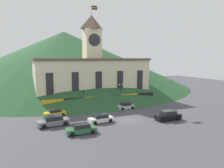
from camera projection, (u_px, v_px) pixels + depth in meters
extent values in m
plane|color=#424247|center=(127.00, 120.00, 41.32)|extent=(160.00, 160.00, 0.00)
cube|color=beige|center=(92.00, 81.00, 59.39)|extent=(29.91, 9.98, 10.93)
cube|color=brown|center=(92.00, 59.00, 58.70)|extent=(30.51, 10.58, 0.60)
cube|color=beige|center=(92.00, 44.00, 58.22)|extent=(4.19, 4.19, 7.61)
pyramid|color=brown|center=(92.00, 22.00, 57.55)|extent=(4.61, 4.61, 3.77)
cylinder|color=#2D2D33|center=(95.00, 40.00, 56.15)|extent=(3.18, 0.12, 3.18)
cube|color=black|center=(94.00, 42.00, 56.04)|extent=(0.67, 0.06, 1.21)
cylinder|color=#B2B2B7|center=(92.00, 10.00, 57.18)|extent=(0.10, 0.10, 2.40)
cube|color=black|center=(94.00, 8.00, 57.42)|extent=(1.60, 0.06, 1.00)
cube|color=gold|center=(94.00, 8.00, 57.39)|extent=(1.60, 0.04, 0.28)
cube|color=#232328|center=(50.00, 86.00, 50.03)|extent=(1.64, 0.16, 6.01)
cube|color=#232328|center=(75.00, 85.00, 52.42)|extent=(1.64, 0.16, 6.01)
cube|color=#232328|center=(99.00, 83.00, 54.80)|extent=(1.64, 0.16, 6.01)
cube|color=#232328|center=(120.00, 82.00, 57.18)|extent=(1.64, 0.16, 6.01)
cube|color=#232328|center=(140.00, 81.00, 59.57)|extent=(1.64, 0.16, 6.01)
cube|color=gold|center=(53.00, 105.00, 47.79)|extent=(4.73, 0.12, 2.57)
cube|color=black|center=(74.00, 104.00, 49.67)|extent=(4.73, 0.12, 2.57)
cube|color=gold|center=(94.00, 102.00, 51.56)|extent=(4.73, 0.12, 2.57)
cube|color=black|center=(112.00, 100.00, 53.45)|extent=(4.73, 0.12, 2.57)
cube|color=gold|center=(129.00, 99.00, 55.33)|extent=(4.73, 0.12, 2.57)
cube|color=black|center=(145.00, 98.00, 57.22)|extent=(4.73, 0.12, 2.57)
cone|color=#234C28|center=(64.00, 59.00, 92.29)|extent=(102.18, 102.18, 22.58)
cylinder|color=black|center=(84.00, 98.00, 51.80)|extent=(0.14, 0.14, 4.13)
cube|color=black|center=(83.00, 90.00, 51.58)|extent=(0.90, 0.08, 0.08)
sphere|color=white|center=(82.00, 90.00, 51.38)|extent=(0.36, 0.36, 0.36)
sphere|color=white|center=(85.00, 90.00, 51.74)|extent=(0.36, 0.36, 0.36)
cylinder|color=black|center=(121.00, 94.00, 55.71)|extent=(0.14, 0.14, 4.83)
cube|color=black|center=(121.00, 85.00, 55.44)|extent=(0.90, 0.08, 0.08)
sphere|color=white|center=(119.00, 85.00, 55.24)|extent=(0.36, 0.36, 0.36)
sphere|color=white|center=(123.00, 85.00, 55.59)|extent=(0.36, 0.36, 0.36)
cube|color=#2D663D|center=(81.00, 130.00, 33.62)|extent=(4.66, 1.95, 0.77)
cube|color=#1E2328|center=(81.00, 126.00, 33.54)|extent=(2.58, 1.74, 0.63)
cylinder|color=black|center=(72.00, 135.00, 32.24)|extent=(0.69, 0.35, 0.68)
cylinder|color=black|center=(70.00, 131.00, 33.90)|extent=(0.69, 0.35, 0.68)
cylinder|color=black|center=(93.00, 132.00, 33.39)|extent=(0.69, 0.35, 0.68)
cylinder|color=black|center=(90.00, 128.00, 35.05)|extent=(0.69, 0.35, 0.68)
cube|color=black|center=(168.00, 117.00, 41.02)|extent=(4.91, 2.02, 0.89)
cube|color=#1E2328|center=(168.00, 112.00, 40.92)|extent=(2.70, 1.85, 0.73)
cylinder|color=black|center=(172.00, 116.00, 42.61)|extent=(0.79, 0.36, 0.79)
cylinder|color=black|center=(179.00, 118.00, 40.79)|extent=(0.79, 0.36, 0.79)
cylinder|color=black|center=(157.00, 118.00, 41.30)|extent=(0.79, 0.36, 0.79)
cylinder|color=black|center=(164.00, 120.00, 39.48)|extent=(0.79, 0.36, 0.79)
cube|color=white|center=(101.00, 119.00, 39.52)|extent=(4.63, 2.16, 0.74)
cube|color=#1E2328|center=(101.00, 116.00, 39.44)|extent=(2.60, 1.85, 0.61)
cylinder|color=black|center=(106.00, 118.00, 41.05)|extent=(0.68, 0.38, 0.66)
cylinder|color=black|center=(110.00, 121.00, 39.48)|extent=(0.68, 0.38, 0.66)
cylinder|color=black|center=(91.00, 120.00, 39.61)|extent=(0.68, 0.38, 0.66)
cylinder|color=black|center=(95.00, 123.00, 38.04)|extent=(0.68, 0.38, 0.66)
cube|color=slate|center=(53.00, 122.00, 37.51)|extent=(5.47, 2.52, 0.87)
cube|color=#1E2328|center=(53.00, 118.00, 37.42)|extent=(3.08, 2.12, 0.71)
cylinder|color=black|center=(62.00, 121.00, 39.28)|extent=(0.80, 0.44, 0.77)
cylinder|color=black|center=(65.00, 123.00, 37.55)|extent=(0.80, 0.44, 0.77)
cylinder|color=black|center=(42.00, 124.00, 37.53)|extent=(0.80, 0.44, 0.77)
cylinder|color=black|center=(44.00, 127.00, 35.80)|extent=(0.80, 0.44, 0.77)
cube|color=#B7B7BC|center=(126.00, 107.00, 49.89)|extent=(3.99, 1.92, 0.74)
cube|color=#1E2328|center=(126.00, 104.00, 49.81)|extent=(2.23, 1.69, 0.61)
cylinder|color=black|center=(129.00, 106.00, 51.26)|extent=(0.68, 0.34, 0.66)
cylinder|color=black|center=(133.00, 108.00, 49.76)|extent=(0.68, 0.34, 0.66)
cylinder|color=black|center=(119.00, 107.00, 50.07)|extent=(0.68, 0.34, 0.66)
cylinder|color=black|center=(123.00, 109.00, 48.56)|extent=(0.68, 0.34, 0.66)
cube|color=yellow|center=(55.00, 114.00, 43.95)|extent=(4.33, 2.13, 0.67)
cube|color=#1E2328|center=(55.00, 111.00, 43.88)|extent=(2.44, 1.84, 0.55)
cylinder|color=black|center=(61.00, 113.00, 45.43)|extent=(0.62, 0.37, 0.59)
cylinder|color=black|center=(63.00, 115.00, 43.85)|extent=(0.62, 0.37, 0.59)
cylinder|color=black|center=(47.00, 114.00, 44.08)|extent=(0.62, 0.37, 0.59)
cylinder|color=black|center=(49.00, 116.00, 42.51)|extent=(0.62, 0.37, 0.59)
cylinder|color=brown|center=(132.00, 104.00, 52.88)|extent=(0.18, 0.18, 0.80)
cylinder|color=brown|center=(132.00, 104.00, 53.09)|extent=(0.18, 0.18, 0.80)
cylinder|color=brown|center=(132.00, 101.00, 52.90)|extent=(0.52, 0.52, 0.63)
sphere|color=tan|center=(132.00, 100.00, 52.85)|extent=(0.27, 0.27, 0.27)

